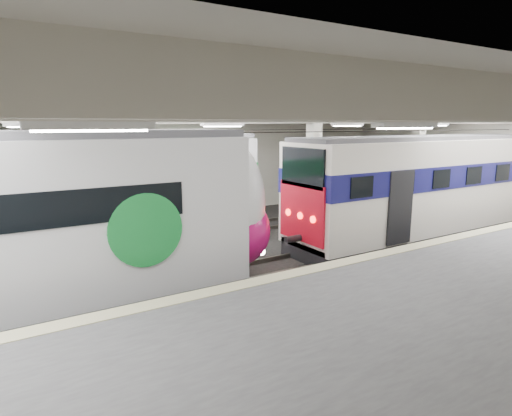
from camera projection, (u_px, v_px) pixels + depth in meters
station_hall at (283, 184)px, 12.45m from camera, size 36.00×24.00×5.75m
modern_emu at (30, 230)px, 10.73m from camera, size 15.12×3.12×4.81m
older_rer at (425, 185)px, 18.58m from camera, size 13.60×3.00×4.48m
far_train at (76, 194)px, 16.34m from camera, size 14.43×3.54×4.56m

